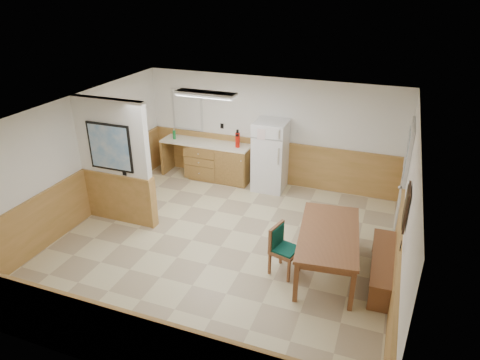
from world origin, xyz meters
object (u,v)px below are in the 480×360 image
at_px(refrigerator, 270,156).
at_px(dining_bench, 383,262).
at_px(dining_chair, 281,245).
at_px(fire_extinguisher, 238,140).
at_px(soap_bottle, 174,135).
at_px(dining_table, 329,237).

relative_size(refrigerator, dining_bench, 0.97).
bearing_deg(dining_chair, refrigerator, 125.24).
bearing_deg(fire_extinguisher, soap_bottle, -166.46).
distance_m(dining_table, soap_bottle, 5.01).
bearing_deg(refrigerator, fire_extinguisher, 177.71).
distance_m(refrigerator, dining_table, 3.21).
bearing_deg(fire_extinguisher, dining_table, -33.10).
bearing_deg(dining_bench, fire_extinguisher, 141.20).
height_order(refrigerator, dining_chair, refrigerator).
bearing_deg(soap_bottle, dining_chair, -39.88).
distance_m(dining_chair, fire_extinguisher, 3.55).
distance_m(fire_extinguisher, soap_bottle, 1.64).
distance_m(dining_table, dining_bench, 0.94).
bearing_deg(dining_bench, dining_chair, -169.70).
xyz_separation_m(refrigerator, dining_chair, (1.08, -2.93, -0.31)).
distance_m(dining_chair, soap_bottle, 4.60).
height_order(dining_bench, dining_chair, dining_chair).
xyz_separation_m(dining_chair, soap_bottle, (-3.51, 2.93, 0.51)).
bearing_deg(soap_bottle, dining_table, -32.21).
distance_m(refrigerator, soap_bottle, 2.44).
distance_m(dining_bench, fire_extinguisher, 4.41).
bearing_deg(dining_bench, refrigerator, 134.06).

